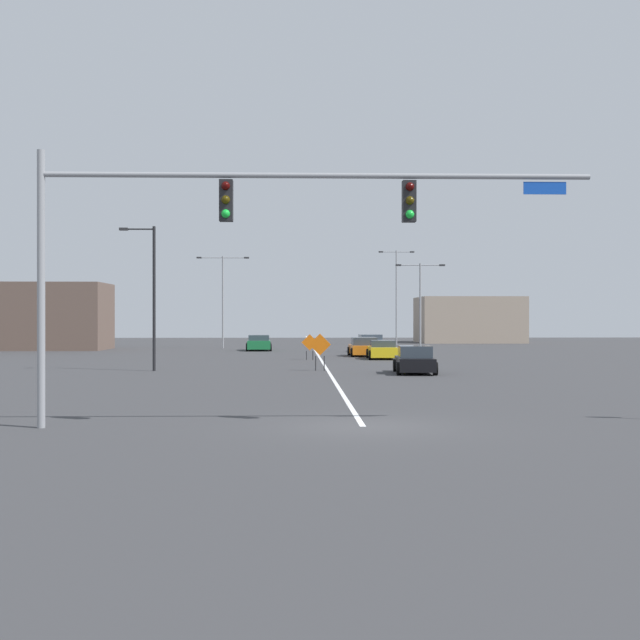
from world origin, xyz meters
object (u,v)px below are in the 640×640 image
at_px(traffic_signal_assembly, 231,221).
at_px(construction_sign_right_shoulder, 320,347).
at_px(street_lamp_near_right, 396,290).
at_px(car_black_approaching, 415,361).
at_px(car_yellow_distant, 382,350).
at_px(street_lamp_mid_left, 420,298).
at_px(car_silver_passing, 370,344).
at_px(car_orange_near, 364,347).
at_px(street_lamp_far_right, 223,293).
at_px(street_lamp_near_left, 151,291).
at_px(car_green_mid, 259,343).
at_px(construction_sign_left_shoulder, 310,344).

distance_m(traffic_signal_assembly, construction_sign_right_shoulder, 23.57).
distance_m(street_lamp_near_right, car_black_approaching, 45.82).
relative_size(car_yellow_distant, car_black_approaching, 0.92).
xyz_separation_m(car_yellow_distant, car_black_approaching, (0.07, -15.04, 0.04)).
bearing_deg(traffic_signal_assembly, street_lamp_mid_left, 75.96).
relative_size(street_lamp_mid_left, car_silver_passing, 1.71).
bearing_deg(traffic_signal_assembly, car_orange_near, 80.61).
bearing_deg(street_lamp_near_right, street_lamp_far_right, -150.59).
distance_m(street_lamp_mid_left, street_lamp_near_left, 29.86).
height_order(car_silver_passing, car_yellow_distant, car_silver_passing).
relative_size(construction_sign_right_shoulder, car_black_approaching, 0.46).
bearing_deg(street_lamp_far_right, construction_sign_right_shoulder, -76.69).
xyz_separation_m(street_lamp_near_right, street_lamp_far_right, (-17.09, -9.63, -0.60)).
bearing_deg(car_silver_passing, car_yellow_distant, -91.29).
bearing_deg(street_lamp_near_left, street_lamp_mid_left, 53.64).
xyz_separation_m(construction_sign_right_shoulder, car_silver_passing, (4.89, 25.50, -0.60)).
bearing_deg(car_green_mid, car_orange_near, -53.70).
bearing_deg(street_lamp_far_right, traffic_signal_assembly, -84.97).
xyz_separation_m(car_green_mid, car_silver_passing, (9.29, -2.65, 0.00)).
bearing_deg(street_lamp_near_right, car_orange_near, -101.95).
bearing_deg(car_silver_passing, street_lamp_far_right, 148.33).
height_order(traffic_signal_assembly, car_black_approaching, traffic_signal_assembly).
bearing_deg(traffic_signal_assembly, car_yellow_distant, 78.10).
relative_size(street_lamp_far_right, car_black_approaching, 2.00).
xyz_separation_m(street_lamp_far_right, car_black_approaching, (12.58, -35.69, -4.44)).
xyz_separation_m(street_lamp_near_right, construction_sign_left_shoulder, (-9.52, -31.19, -4.62)).
height_order(street_lamp_near_left, construction_sign_right_shoulder, street_lamp_near_left).
bearing_deg(street_lamp_near_left, car_black_approaching, -10.10).
bearing_deg(car_green_mid, car_black_approaching, -73.40).
relative_size(street_lamp_mid_left, car_orange_near, 1.79).
height_order(construction_sign_right_shoulder, car_yellow_distant, construction_sign_right_shoulder).
bearing_deg(car_green_mid, street_lamp_near_right, 47.60).
bearing_deg(car_orange_near, construction_sign_left_shoulder, -127.33).
bearing_deg(construction_sign_right_shoulder, car_silver_passing, 79.14).
xyz_separation_m(street_lamp_mid_left, street_lamp_far_right, (-16.77, 9.23, 0.70)).
relative_size(traffic_signal_assembly, car_orange_near, 3.49).
bearing_deg(traffic_signal_assembly, street_lamp_near_left, 104.27).
bearing_deg(car_orange_near, traffic_signal_assembly, -99.39).
relative_size(traffic_signal_assembly, car_yellow_distant, 3.61).
xyz_separation_m(street_lamp_near_left, street_lamp_near_right, (18.01, 42.91, 1.48)).
relative_size(street_lamp_near_left, construction_sign_left_shoulder, 4.45).
xyz_separation_m(traffic_signal_assembly, construction_sign_right_shoulder, (2.94, 23.05, -3.97)).
bearing_deg(street_lamp_mid_left, car_black_approaching, -99.01).
height_order(street_lamp_near_right, car_yellow_distant, street_lamp_near_right).
relative_size(street_lamp_near_right, construction_sign_right_shoulder, 5.00).
bearing_deg(car_orange_near, car_silver_passing, 81.91).
distance_m(street_lamp_near_left, street_lamp_far_right, 33.30).
bearing_deg(car_yellow_distant, street_lamp_mid_left, 69.50).
distance_m(traffic_signal_assembly, car_orange_near, 40.97).
bearing_deg(street_lamp_near_left, street_lamp_near_right, 67.23).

